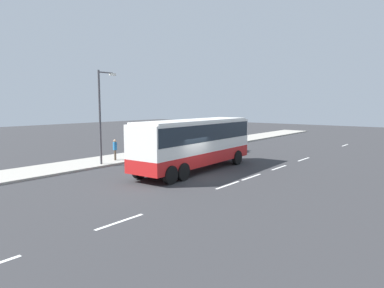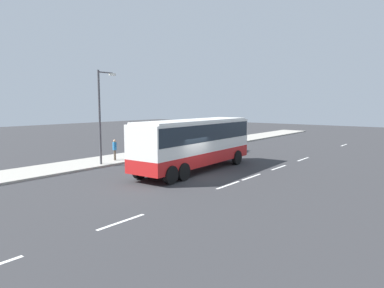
{
  "view_description": "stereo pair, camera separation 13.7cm",
  "coord_description": "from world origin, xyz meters",
  "px_view_note": "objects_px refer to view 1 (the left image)",
  "views": [
    {
      "loc": [
        -17.31,
        -13.41,
        4.67
      ],
      "look_at": [
        1.8,
        1.7,
        1.83
      ],
      "focal_mm": 32.4,
      "sensor_mm": 36.0,
      "label": 1
    },
    {
      "loc": [
        -17.39,
        -13.3,
        4.67
      ],
      "look_at": [
        1.8,
        1.7,
        1.83
      ],
      "focal_mm": 32.4,
      "sensor_mm": 36.0,
      "label": 2
    }
  ],
  "objects_px": {
    "coach_bus": "(195,139)",
    "pedestrian_near_curb": "(115,148)",
    "car_white_minivan": "(222,145)",
    "pedestrian_at_crossing": "(178,140)",
    "street_lamp": "(101,111)"
  },
  "relations": [
    {
      "from": "coach_bus",
      "to": "pedestrian_near_curb",
      "type": "height_order",
      "value": "coach_bus"
    },
    {
      "from": "car_white_minivan",
      "to": "pedestrian_near_curb",
      "type": "height_order",
      "value": "pedestrian_near_curb"
    },
    {
      "from": "car_white_minivan",
      "to": "pedestrian_at_crossing",
      "type": "bearing_deg",
      "value": 99.83
    },
    {
      "from": "coach_bus",
      "to": "car_white_minivan",
      "type": "height_order",
      "value": "coach_bus"
    },
    {
      "from": "coach_bus",
      "to": "street_lamp",
      "type": "distance_m",
      "value": 7.49
    },
    {
      "from": "coach_bus",
      "to": "pedestrian_near_curb",
      "type": "xyz_separation_m",
      "value": [
        -1.11,
        7.3,
        -1.1
      ]
    },
    {
      "from": "car_white_minivan",
      "to": "street_lamp",
      "type": "bearing_deg",
      "value": 161.32
    },
    {
      "from": "pedestrian_at_crossing",
      "to": "coach_bus",
      "type": "bearing_deg",
      "value": -114.41
    },
    {
      "from": "pedestrian_at_crossing",
      "to": "car_white_minivan",
      "type": "bearing_deg",
      "value": -58.88
    },
    {
      "from": "coach_bus",
      "to": "street_lamp",
      "type": "height_order",
      "value": "street_lamp"
    },
    {
      "from": "coach_bus",
      "to": "pedestrian_near_curb",
      "type": "bearing_deg",
      "value": 96.02
    },
    {
      "from": "coach_bus",
      "to": "pedestrian_near_curb",
      "type": "distance_m",
      "value": 7.46
    },
    {
      "from": "coach_bus",
      "to": "pedestrian_at_crossing",
      "type": "xyz_separation_m",
      "value": [
        7.56,
        8.02,
        -1.17
      ]
    },
    {
      "from": "coach_bus",
      "to": "pedestrian_at_crossing",
      "type": "bearing_deg",
      "value": 44.06
    },
    {
      "from": "coach_bus",
      "to": "street_lamp",
      "type": "bearing_deg",
      "value": 110.15
    }
  ]
}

